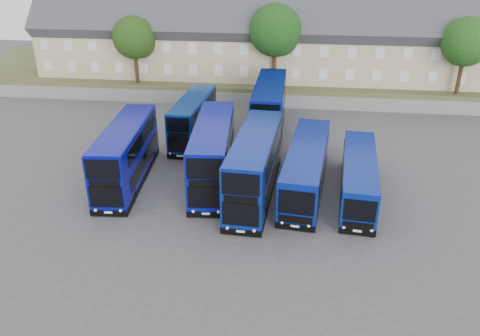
{
  "coord_description": "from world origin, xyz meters",
  "views": [
    {
      "loc": [
        4.88,
        -27.25,
        16.56
      ],
      "look_at": [
        1.02,
        2.79,
        2.2
      ],
      "focal_mm": 35.0,
      "sensor_mm": 36.0,
      "label": 1
    }
  ],
  "objects_px": {
    "tree_west": "(135,39)",
    "tree_east": "(467,44)",
    "coach_east_a": "(306,168)",
    "tree_mid": "(277,32)",
    "dd_front_left": "(127,155)",
    "dd_front_mid": "(213,154)"
  },
  "relations": [
    {
      "from": "coach_east_a",
      "to": "tree_west",
      "type": "relative_size",
      "value": 1.64
    },
    {
      "from": "dd_front_left",
      "to": "tree_east",
      "type": "height_order",
      "value": "tree_east"
    },
    {
      "from": "coach_east_a",
      "to": "tree_west",
      "type": "distance_m",
      "value": 28.94
    },
    {
      "from": "dd_front_left",
      "to": "tree_mid",
      "type": "bearing_deg",
      "value": 59.95
    },
    {
      "from": "dd_front_mid",
      "to": "coach_east_a",
      "type": "height_order",
      "value": "dd_front_mid"
    },
    {
      "from": "tree_east",
      "to": "dd_front_left",
      "type": "bearing_deg",
      "value": -144.94
    },
    {
      "from": "dd_front_left",
      "to": "dd_front_mid",
      "type": "relative_size",
      "value": 0.96
    },
    {
      "from": "dd_front_left",
      "to": "coach_east_a",
      "type": "distance_m",
      "value": 13.65
    },
    {
      "from": "dd_front_left",
      "to": "tree_east",
      "type": "xyz_separation_m",
      "value": [
        30.02,
        21.07,
        5.21
      ]
    },
    {
      "from": "coach_east_a",
      "to": "dd_front_left",
      "type": "bearing_deg",
      "value": -172.2
    },
    {
      "from": "coach_east_a",
      "to": "tree_mid",
      "type": "relative_size",
      "value": 1.37
    },
    {
      "from": "dd_front_mid",
      "to": "tree_mid",
      "type": "relative_size",
      "value": 1.28
    },
    {
      "from": "tree_east",
      "to": "dd_front_mid",
      "type": "bearing_deg",
      "value": -139.33
    },
    {
      "from": "tree_west",
      "to": "tree_mid",
      "type": "xyz_separation_m",
      "value": [
        16.0,
        0.5,
        1.02
      ]
    },
    {
      "from": "dd_front_left",
      "to": "tree_mid",
      "type": "distance_m",
      "value": 24.5
    },
    {
      "from": "coach_east_a",
      "to": "dd_front_mid",
      "type": "bearing_deg",
      "value": -177.55
    },
    {
      "from": "coach_east_a",
      "to": "tree_east",
      "type": "distance_m",
      "value": 26.94
    },
    {
      "from": "dd_front_mid",
      "to": "dd_front_left",
      "type": "bearing_deg",
      "value": -177.38
    },
    {
      "from": "coach_east_a",
      "to": "tree_mid",
      "type": "distance_m",
      "value": 22.34
    },
    {
      "from": "dd_front_mid",
      "to": "tree_mid",
      "type": "bearing_deg",
      "value": 75.29
    },
    {
      "from": "tree_west",
      "to": "tree_east",
      "type": "xyz_separation_m",
      "value": [
        36.0,
        0.0,
        0.34
      ]
    },
    {
      "from": "coach_east_a",
      "to": "tree_mid",
      "type": "bearing_deg",
      "value": 105.5
    }
  ]
}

